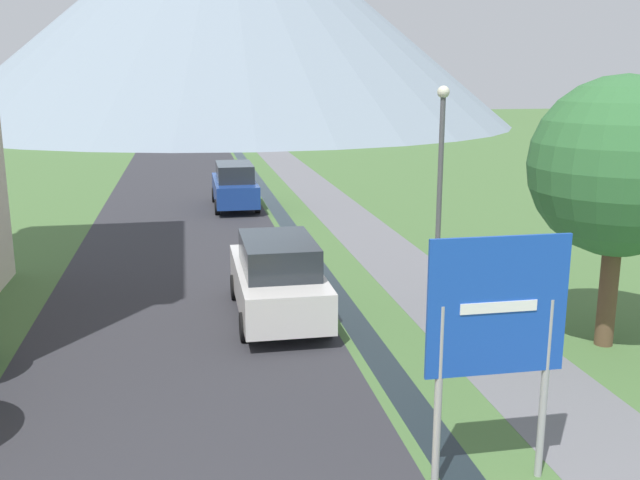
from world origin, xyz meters
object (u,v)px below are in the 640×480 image
at_px(road_sign, 496,327).
at_px(streetlamp, 440,176).
at_px(tree_by_path, 620,167).
at_px(parked_car_far, 235,185).
at_px(parked_car_near, 278,277).

distance_m(road_sign, streetlamp, 7.80).
distance_m(road_sign, tree_by_path, 6.19).
xyz_separation_m(streetlamp, tree_by_path, (2.37, -3.29, 0.58)).
bearing_deg(tree_by_path, parked_car_far, 110.82).
relative_size(road_sign, parked_car_far, 0.74).
bearing_deg(parked_car_near, road_sign, -75.00).
bearing_deg(streetlamp, parked_car_far, 106.44).
height_order(parked_car_near, parked_car_far, same).
relative_size(road_sign, tree_by_path, 0.63).
height_order(road_sign, tree_by_path, tree_by_path).
distance_m(parked_car_near, parked_car_far, 13.51).
relative_size(streetlamp, tree_by_path, 0.95).
distance_m(parked_car_near, tree_by_path, 7.34).
bearing_deg(parked_car_near, tree_by_path, -24.75).
height_order(road_sign, parked_car_near, road_sign).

